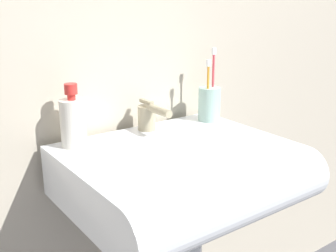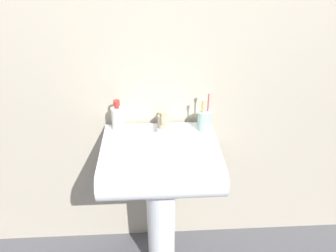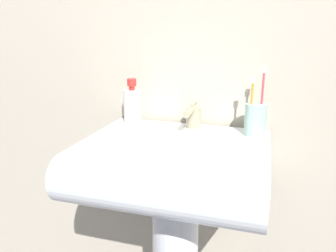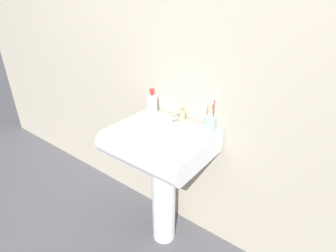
% 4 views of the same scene
% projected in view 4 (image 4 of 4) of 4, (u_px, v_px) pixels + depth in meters
% --- Properties ---
extents(ground_plane, '(6.00, 6.00, 0.00)m').
position_uv_depth(ground_plane, '(164.00, 235.00, 1.86)').
color(ground_plane, '#4C4C51').
rests_on(ground_plane, ground).
extents(wall_back, '(5.00, 0.05, 2.40)m').
position_uv_depth(wall_back, '(189.00, 59.00, 1.50)').
color(wall_back, '#B7AD99').
rests_on(wall_back, ground).
extents(sink_pedestal, '(0.15, 0.15, 0.71)m').
position_uv_depth(sink_pedestal, '(164.00, 196.00, 1.70)').
color(sink_pedestal, white).
rests_on(sink_pedestal, ground).
extents(sink_basin, '(0.56, 0.47, 0.13)m').
position_uv_depth(sink_basin, '(158.00, 144.00, 1.48)').
color(sink_basin, white).
rests_on(sink_basin, sink_pedestal).
extents(faucet, '(0.05, 0.14, 0.09)m').
position_uv_depth(faucet, '(180.00, 115.00, 1.56)').
color(faucet, tan).
rests_on(faucet, sink_basin).
extents(toothbrush_cup, '(0.07, 0.07, 0.22)m').
position_uv_depth(toothbrush_cup, '(210.00, 124.00, 1.43)').
color(toothbrush_cup, '#99BFB2').
rests_on(toothbrush_cup, sink_basin).
extents(soap_bottle, '(0.06, 0.06, 0.16)m').
position_uv_depth(soap_bottle, '(152.00, 103.00, 1.67)').
color(soap_bottle, silver).
rests_on(soap_bottle, sink_basin).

